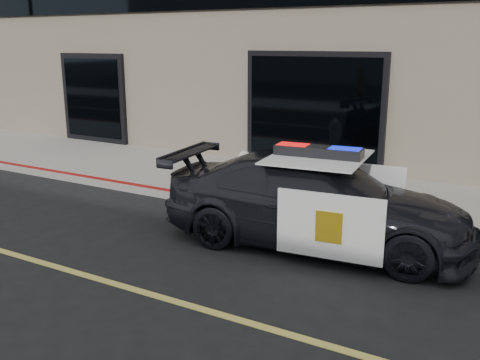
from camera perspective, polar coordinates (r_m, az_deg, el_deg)
The scene contains 4 objects.
ground at distance 6.80m, azimuth -7.60°, elevation -12.56°, with size 120.00×120.00×0.00m, color black.
sidewalk_n at distance 11.11m, azimuth 9.00°, elevation -1.34°, with size 60.00×3.50×0.15m, color gray.
police_car at distance 8.33m, azimuth 8.19°, elevation -2.24°, with size 2.93×5.17×1.56m.
fire_hydrant at distance 10.67m, azimuth 0.42°, elevation 0.82°, with size 0.39×0.54×0.86m.
Camera 1 is at (3.75, -4.76, 3.09)m, focal length 40.00 mm.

